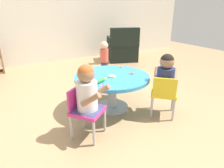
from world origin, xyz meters
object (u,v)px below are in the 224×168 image
object	(u,v)px
armchair_dark	(122,49)
toddler_standing	(104,57)
craft_table	(112,83)
seated_child_left	(87,90)
craft_scissors	(101,86)
child_chair_left	(85,109)
seated_child_right	(166,75)
rolling_pin	(99,81)
child_chair_right	(164,93)

from	to	relation	value
armchair_dark	toddler_standing	size ratio (longest dim) A/B	1.36
craft_table	toddler_standing	xyz separation A→B (m)	(0.59, 1.38, -0.01)
seated_child_left	craft_scissors	size ratio (longest dim) A/B	3.61
child_chair_left	toddler_standing	bearing A→B (deg)	57.40
craft_table	armchair_dark	xyz separation A→B (m)	(1.51, 2.15, -0.06)
seated_child_right	rolling_pin	world-z (taller)	seated_child_right
armchair_dark	rolling_pin	bearing A→B (deg)	-127.49
seated_child_right	rolling_pin	xyz separation A→B (m)	(-0.75, 0.30, -0.04)
child_chair_left	seated_child_left	distance (m)	0.23
seated_child_left	rolling_pin	size ratio (longest dim) A/B	2.31
child_chair_left	child_chair_right	xyz separation A→B (m)	(1.00, -0.09, 0.00)
child_chair_left	rolling_pin	xyz separation A→B (m)	(0.28, 0.23, 0.19)
armchair_dark	craft_scissors	xyz separation A→B (m)	(-1.80, -2.41, 0.16)
rolling_pin	craft_scissors	distance (m)	0.11
rolling_pin	craft_scissors	bearing A→B (deg)	-106.65
craft_scissors	seated_child_right	bearing A→B (deg)	-14.12
armchair_dark	rolling_pin	size ratio (longest dim) A/B	4.13
craft_table	armchair_dark	world-z (taller)	armchair_dark
seated_child_right	rolling_pin	distance (m)	0.80
craft_table	child_chair_left	bearing A→B (deg)	-144.14
craft_table	child_chair_left	xyz separation A→B (m)	(-0.54, -0.39, -0.06)
craft_table	child_chair_right	distance (m)	0.67
child_chair_right	armchair_dark	xyz separation A→B (m)	(1.05, 2.63, 0.00)
craft_table	toddler_standing	world-z (taller)	toddler_standing
craft_table	child_chair_right	world-z (taller)	child_chair_right
seated_child_left	armchair_dark	size ratio (longest dim) A/B	0.56
seated_child_left	rolling_pin	world-z (taller)	seated_child_left
seated_child_left	rolling_pin	distance (m)	0.37
child_chair_left	armchair_dark	distance (m)	3.27
child_chair_left	rolling_pin	size ratio (longest dim) A/B	2.42
child_chair_left	craft_scissors	size ratio (longest dim) A/B	3.79
toddler_standing	craft_table	bearing A→B (deg)	-113.18
seated_child_right	toddler_standing	xyz separation A→B (m)	(0.10, 1.83, -0.17)
child_chair_left	armchair_dark	world-z (taller)	armchair_dark
armchair_dark	rolling_pin	world-z (taller)	armchair_dark
child_chair_right	craft_scissors	size ratio (longest dim) A/B	3.79
seated_child_left	child_chair_right	world-z (taller)	seated_child_left
child_chair_left	seated_child_right	bearing A→B (deg)	-3.50
armchair_dark	craft_scissors	distance (m)	3.01
craft_table	seated_child_left	world-z (taller)	seated_child_left
seated_child_left	seated_child_right	size ratio (longest dim) A/B	1.00
seated_child_left	craft_scissors	distance (m)	0.29
seated_child_left	toddler_standing	bearing A→B (deg)	58.43
child_chair_left	rolling_pin	distance (m)	0.41
craft_scissors	armchair_dark	bearing A→B (deg)	53.24
child_chair_right	armchair_dark	size ratio (longest dim) A/B	0.59
craft_table	toddler_standing	distance (m)	1.50
armchair_dark	toddler_standing	bearing A→B (deg)	-139.97
toddler_standing	craft_scissors	size ratio (longest dim) A/B	4.75
seated_child_left	seated_child_right	bearing A→B (deg)	-1.82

